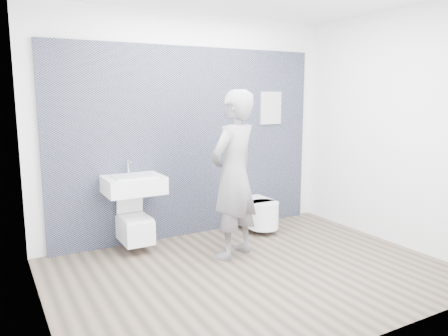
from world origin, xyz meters
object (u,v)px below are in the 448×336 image
toilet_rounded (259,213)px  visitor (234,175)px  washbasin (134,184)px  toilet_square (135,228)px

toilet_rounded → visitor: 1.20m
washbasin → visitor: 1.17m
visitor → washbasin: bearing=-61.8°
toilet_square → visitor: bearing=-38.2°
toilet_square → visitor: visitor is taller
toilet_square → visitor: (0.92, -0.72, 0.66)m
washbasin → toilet_rounded: size_ratio=1.00×
toilet_rounded → washbasin: bearing=177.1°
washbasin → toilet_square: (0.00, 0.01, -0.52)m
toilet_square → washbasin: bearing=-90.0°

